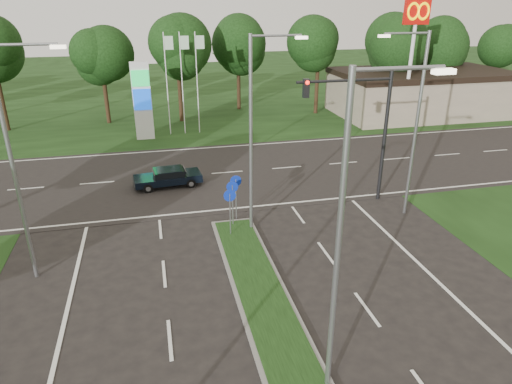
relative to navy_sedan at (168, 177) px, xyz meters
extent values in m
cube|color=black|center=(2.79, 32.44, -0.57)|extent=(160.00, 50.00, 0.02)
cube|color=black|center=(2.79, 1.44, -0.57)|extent=(160.00, 12.00, 0.02)
cube|color=gray|center=(24.79, 13.44, 1.43)|extent=(16.00, 9.00, 4.00)
cylinder|color=gray|center=(3.59, -16.56, 3.93)|extent=(0.16, 0.16, 9.00)
cylinder|color=gray|center=(4.69, -16.56, 8.33)|extent=(2.20, 0.10, 0.10)
cube|color=#FFF2CC|center=(5.79, -16.56, 8.23)|extent=(0.50, 0.22, 0.12)
cylinder|color=gray|center=(3.59, -6.56, 3.93)|extent=(0.16, 0.16, 9.00)
cylinder|color=gray|center=(4.69, -6.56, 8.33)|extent=(2.20, 0.10, 0.10)
cube|color=#FFF2CC|center=(5.79, -6.56, 8.23)|extent=(0.50, 0.22, 0.12)
cylinder|color=gray|center=(-5.71, -8.56, 3.93)|extent=(0.16, 0.16, 9.00)
cylinder|color=gray|center=(-4.61, -8.56, 8.33)|extent=(2.20, 0.10, 0.10)
cube|color=#FFF2CC|center=(-3.51, -8.56, 8.23)|extent=(0.50, 0.22, 0.12)
cylinder|color=gray|center=(11.79, -6.56, 3.93)|extent=(0.16, 0.16, 9.00)
cylinder|color=gray|center=(10.69, -6.56, 8.33)|extent=(2.20, 0.10, 0.10)
cube|color=#FFF2CC|center=(9.59, -6.56, 8.23)|extent=(0.50, 0.22, 0.12)
cylinder|color=black|center=(11.29, -4.56, 2.93)|extent=(0.20, 0.20, 7.00)
cylinder|color=black|center=(8.79, -4.56, 6.03)|extent=(5.00, 0.14, 0.14)
cube|color=black|center=(6.79, -4.56, 5.73)|extent=(0.28, 0.28, 0.90)
sphere|color=#FF190C|center=(6.79, -4.74, 6.03)|extent=(0.20, 0.20, 0.20)
cylinder|color=gray|center=(2.49, -7.06, 0.53)|extent=(0.06, 0.06, 2.20)
cylinder|color=#0C26A5|center=(2.49, -7.06, 1.53)|extent=(0.56, 0.04, 0.56)
cylinder|color=gray|center=(2.79, -6.06, 0.53)|extent=(0.06, 0.06, 2.20)
cylinder|color=#0C26A5|center=(2.79, -6.06, 1.53)|extent=(0.56, 0.04, 0.56)
cylinder|color=gray|center=(3.09, -5.36, 0.53)|extent=(0.06, 0.06, 2.20)
cylinder|color=#0C26A5|center=(3.09, -5.36, 1.53)|extent=(0.56, 0.04, 0.56)
cube|color=silver|center=(-1.21, 10.44, 2.43)|extent=(1.40, 0.30, 6.00)
cube|color=#0CA53F|center=(-1.21, 10.26, 4.23)|extent=(1.30, 0.08, 1.20)
cube|color=#0C3FBF|center=(-1.21, 10.26, 2.63)|extent=(1.30, 0.08, 1.60)
cylinder|color=silver|center=(0.79, 11.44, 3.43)|extent=(0.08, 0.08, 8.00)
cube|color=#B2D8B2|center=(1.14, 11.44, 6.63)|extent=(0.70, 0.02, 1.00)
cylinder|color=silver|center=(1.99, 11.44, 3.43)|extent=(0.08, 0.08, 8.00)
cube|color=#B2D8B2|center=(2.34, 11.44, 6.63)|extent=(0.70, 0.02, 1.00)
cylinder|color=silver|center=(3.19, 11.44, 3.43)|extent=(0.08, 0.08, 8.00)
cube|color=#B2D8B2|center=(3.54, 11.44, 6.63)|extent=(0.70, 0.02, 1.00)
cylinder|color=silver|center=(20.79, 9.44, 4.43)|extent=(0.30, 0.30, 10.00)
cube|color=#BF0C07|center=(20.79, 9.44, 8.83)|extent=(2.20, 0.35, 2.00)
torus|color=#FFC600|center=(20.34, 9.22, 8.83)|extent=(1.06, 0.16, 1.06)
torus|color=#FFC600|center=(21.24, 9.22, 8.83)|extent=(1.06, 0.16, 1.06)
cylinder|color=black|center=(2.79, 17.44, 1.63)|extent=(0.36, 0.36, 4.40)
sphere|color=black|center=(2.79, 17.44, 5.93)|extent=(6.00, 6.00, 6.00)
sphere|color=black|center=(3.09, 17.24, 6.93)|extent=(4.80, 4.80, 4.80)
cube|color=black|center=(-0.02, 0.00, -0.09)|extent=(4.00, 1.92, 0.40)
cube|color=black|center=(0.06, 0.01, 0.29)|extent=(1.82, 1.49, 0.37)
cube|color=black|center=(0.06, 0.01, 0.48)|extent=(1.50, 1.39, 0.04)
cylinder|color=black|center=(-1.19, -0.82, -0.30)|extent=(0.56, 0.22, 0.55)
cylinder|color=black|center=(-1.32, 0.60, -0.30)|extent=(0.56, 0.22, 0.55)
cylinder|color=black|center=(1.28, -0.60, -0.30)|extent=(0.56, 0.22, 0.55)
cylinder|color=black|center=(1.15, 0.82, -0.30)|extent=(0.56, 0.22, 0.55)
camera|label=1|loc=(-0.66, -25.74, 9.71)|focal=32.00mm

